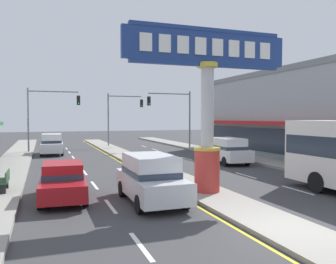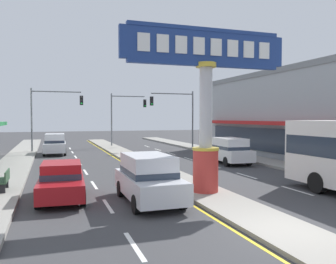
# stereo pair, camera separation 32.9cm
# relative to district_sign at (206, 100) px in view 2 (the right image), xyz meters

# --- Properties ---
(ground_plane) EXTENTS (160.00, 160.00, 0.00)m
(ground_plane) POSITION_rel_district_sign_xyz_m (0.00, -5.38, -4.16)
(ground_plane) COLOR #3A3A3D
(median_strip) EXTENTS (2.17, 52.00, 0.14)m
(median_strip) POSITION_rel_district_sign_xyz_m (0.00, 12.62, -4.09)
(median_strip) COLOR gray
(median_strip) RESTS_ON ground
(sidewalk_left) EXTENTS (2.39, 60.00, 0.18)m
(sidewalk_left) POSITION_rel_district_sign_xyz_m (-8.88, 10.62, -4.07)
(sidewalk_left) COLOR gray
(sidewalk_left) RESTS_ON ground
(sidewalk_right) EXTENTS (2.39, 60.00, 0.18)m
(sidewalk_right) POSITION_rel_district_sign_xyz_m (8.88, 10.62, -4.07)
(sidewalk_right) COLOR gray
(sidewalk_right) RESTS_ON ground
(lane_markings) EXTENTS (8.91, 52.00, 0.01)m
(lane_markings) POSITION_rel_district_sign_xyz_m (0.00, 11.26, -4.16)
(lane_markings) COLOR silver
(lane_markings) RESTS_ON ground
(district_sign) EXTENTS (7.61, 1.17, 7.13)m
(district_sign) POSITION_rel_district_sign_xyz_m (0.00, 0.00, 0.00)
(district_sign) COLOR #B7332D
(district_sign) RESTS_ON median_strip
(storefront_right) EXTENTS (9.17, 21.41, 7.44)m
(storefront_right) POSITION_rel_district_sign_xyz_m (15.00, 12.23, -0.44)
(storefront_right) COLOR #999EA3
(storefront_right) RESTS_ON ground
(traffic_light_left_side) EXTENTS (4.86, 0.46, 6.20)m
(traffic_light_left_side) POSITION_rel_district_sign_xyz_m (-6.32, 21.57, 0.09)
(traffic_light_left_side) COLOR slate
(traffic_light_left_side) RESTS_ON ground
(traffic_light_right_side) EXTENTS (4.86, 0.46, 6.20)m
(traffic_light_right_side) POSITION_rel_district_sign_xyz_m (6.32, 20.65, 0.09)
(traffic_light_right_side) COLOR slate
(traffic_light_right_side) RESTS_ON ground
(traffic_light_median_far) EXTENTS (4.20, 0.46, 6.20)m
(traffic_light_median_far) POSITION_rel_district_sign_xyz_m (1.87, 26.60, 0.04)
(traffic_light_median_far) COLOR slate
(traffic_light_median_far) RESTS_ON ground
(suv_far_right_lane) EXTENTS (2.08, 4.66, 1.90)m
(suv_far_right_lane) POSITION_rel_district_sign_xyz_m (-6.03, 19.85, -3.18)
(suv_far_right_lane) COLOR silver
(suv_far_right_lane) RESTS_ON ground
(suv_near_left_lane) EXTENTS (2.08, 4.66, 1.90)m
(suv_near_left_lane) POSITION_rel_district_sign_xyz_m (6.03, 8.91, -3.18)
(suv_near_left_lane) COLOR white
(suv_near_left_lane) RESTS_ON ground
(suv_mid_left_lane) EXTENTS (1.97, 4.60, 1.90)m
(suv_mid_left_lane) POSITION_rel_district_sign_xyz_m (-2.73, -0.49, -3.18)
(suv_mid_left_lane) COLOR silver
(suv_mid_left_lane) RESTS_ON ground
(sedan_far_left_oncoming) EXTENTS (2.01, 4.39, 1.53)m
(sedan_far_left_oncoming) POSITION_rel_district_sign_xyz_m (-6.03, 1.14, -3.37)
(sedan_far_left_oncoming) COLOR maroon
(sedan_far_left_oncoming) RESTS_ON ground
(street_bench) EXTENTS (0.48, 1.60, 0.88)m
(street_bench) POSITION_rel_district_sign_xyz_m (-8.42, 2.92, -3.51)
(street_bench) COLOR #2D4C33
(street_bench) RESTS_ON sidewalk_left
(pedestrian_near_kerb) EXTENTS (0.44, 0.31, 1.68)m
(pedestrian_near_kerb) POSITION_rel_district_sign_xyz_m (9.02, 4.86, -3.03)
(pedestrian_near_kerb) COLOR gold
(pedestrian_near_kerb) RESTS_ON sidewalk_right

